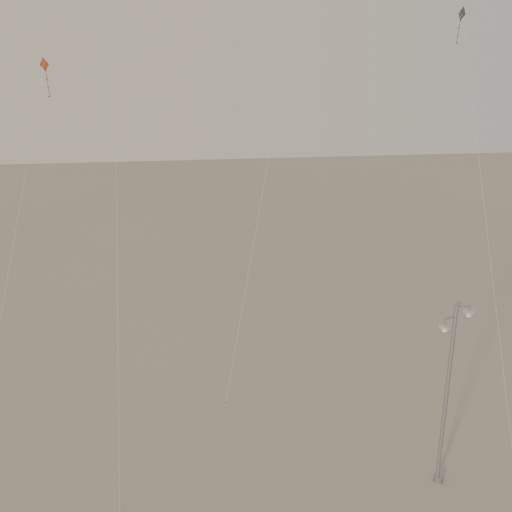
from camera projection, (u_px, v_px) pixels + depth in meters
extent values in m
cylinder|color=#999BA1|center=(438.00, 478.00, 32.57)|extent=(0.44, 0.44, 0.30)
cylinder|color=#999BA1|center=(446.00, 397.00, 31.21)|extent=(0.32, 0.18, 8.76)
cylinder|color=#999BA1|center=(459.00, 303.00, 29.81)|extent=(0.14, 0.14, 0.18)
cylinder|color=#999BA1|center=(464.00, 306.00, 29.89)|extent=(0.50, 0.09, 0.07)
cylinder|color=#999BA1|center=(469.00, 309.00, 29.98)|extent=(0.06, 0.06, 0.30)
ellipsoid|color=#BBBCB6|center=(469.00, 312.00, 30.03)|extent=(0.52, 0.52, 0.18)
cylinder|color=#999BA1|center=(451.00, 317.00, 29.89)|extent=(0.60, 0.22, 0.07)
cylinder|color=#999BA1|center=(445.00, 323.00, 29.85)|extent=(0.06, 0.06, 0.40)
ellipsoid|color=#BBBCB6|center=(445.00, 327.00, 29.91)|extent=(0.52, 0.52, 0.18)
cylinder|color=beige|center=(117.00, 223.00, 29.48)|extent=(0.91, 6.20, 24.08)
cylinder|color=beige|center=(295.00, 5.00, 38.15)|extent=(9.00, 11.01, 41.44)
cylinder|color=#999BA1|center=(226.00, 403.00, 39.13)|extent=(0.06, 0.06, 0.10)
cube|color=maroon|center=(44.00, 64.00, 31.78)|extent=(0.48, 0.45, 0.61)
cylinder|color=maroon|center=(48.00, 84.00, 32.19)|extent=(0.10, 0.19, 1.21)
cylinder|color=beige|center=(3.00, 306.00, 28.77)|extent=(3.12, 12.21, 18.11)
cube|color=#272321|center=(462.00, 14.00, 37.71)|extent=(0.24, 0.81, 0.77)
cylinder|color=#272321|center=(458.00, 33.00, 37.95)|extent=(0.19, 0.10, 1.21)
cylinder|color=beige|center=(488.00, 237.00, 33.99)|extent=(1.53, 14.69, 20.27)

